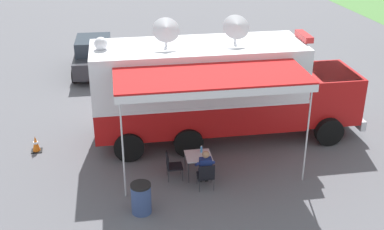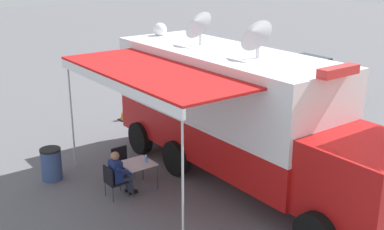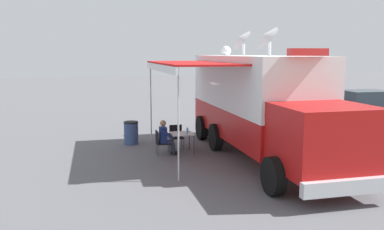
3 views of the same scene
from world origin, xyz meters
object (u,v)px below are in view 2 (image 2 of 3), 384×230
at_px(command_truck, 241,112).
at_px(folding_table, 138,165).
at_px(seated_responder, 119,173).
at_px(trash_bin, 51,164).
at_px(folding_chair_at_table, 113,180).
at_px(water_bottle, 146,159).
at_px(traffic_cone, 124,113).
at_px(folding_chair_beside_table, 121,160).
at_px(car_behind_truck, 302,78).

distance_m(command_truck, folding_table, 3.07).
relative_size(seated_responder, trash_bin, 1.37).
xyz_separation_m(folding_chair_at_table, seated_responder, (-0.19, 0.01, 0.14)).
relative_size(water_bottle, traffic_cone, 0.39).
bearing_deg(seated_responder, folding_chair_at_table, -2.84).
distance_m(folding_chair_beside_table, car_behind_truck, 10.53).
distance_m(command_truck, car_behind_truck, 8.95).
bearing_deg(folding_chair_beside_table, trash_bin, -35.66).
distance_m(folding_chair_beside_table, traffic_cone, 5.05).
distance_m(command_truck, traffic_cone, 6.62).
relative_size(command_truck, car_behind_truck, 2.22).
relative_size(folding_chair_beside_table, trash_bin, 0.96).
relative_size(trash_bin, car_behind_truck, 0.21).
relative_size(folding_table, folding_chair_beside_table, 0.96).
height_order(folding_chair_at_table, traffic_cone, folding_chair_at_table).
xyz_separation_m(folding_chair_beside_table, traffic_cone, (-2.69, -4.26, -0.23)).
distance_m(folding_table, folding_chair_at_table, 0.82).
relative_size(water_bottle, folding_chair_beside_table, 0.26).
distance_m(folding_chair_at_table, folding_chair_beside_table, 1.22).
height_order(folding_table, trash_bin, trash_bin).
xyz_separation_m(folding_chair_at_table, trash_bin, (0.75, -2.03, -0.06)).
relative_size(traffic_cone, car_behind_truck, 0.13).
distance_m(folding_table, car_behind_truck, 10.73).
relative_size(seated_responder, traffic_cone, 2.16).
xyz_separation_m(water_bottle, traffic_cone, (-2.53, -5.24, -0.55)).
xyz_separation_m(folding_table, folding_chair_beside_table, (-0.02, -0.85, -0.16)).
relative_size(folding_chair_at_table, trash_bin, 0.96).
bearing_deg(trash_bin, seated_responder, 114.71).
height_order(water_bottle, folding_chair_beside_table, water_bottle).
distance_m(command_truck, trash_bin, 5.40).
distance_m(folding_chair_at_table, trash_bin, 2.16).
xyz_separation_m(command_truck, water_bottle, (2.30, -1.16, -1.11)).
xyz_separation_m(command_truck, folding_chair_beside_table, (2.46, -2.15, -1.43)).
xyz_separation_m(water_bottle, folding_chair_beside_table, (0.16, -0.98, -0.32)).
xyz_separation_m(command_truck, folding_table, (2.48, -1.30, -1.27)).
height_order(command_truck, trash_bin, command_truck).
relative_size(folding_table, trash_bin, 0.92).
relative_size(command_truck, folding_table, 11.45).
bearing_deg(traffic_cone, command_truck, 87.92).
xyz_separation_m(seated_responder, traffic_cone, (-3.32, -5.18, -0.37)).
distance_m(water_bottle, folding_chair_beside_table, 1.05).
height_order(folding_table, traffic_cone, folding_table).
height_order(folding_chair_beside_table, car_behind_truck, car_behind_truck).
bearing_deg(water_bottle, folding_table, -37.03).
relative_size(command_truck, water_bottle, 42.86).
relative_size(command_truck, folding_chair_beside_table, 11.03).
relative_size(folding_chair_beside_table, car_behind_truck, 0.20).
xyz_separation_m(command_truck, trash_bin, (4.02, -3.27, -1.49)).
bearing_deg(trash_bin, folding_table, 128.14).
bearing_deg(car_behind_truck, command_truck, 27.71).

